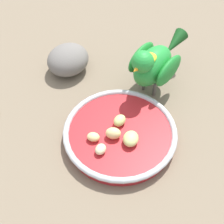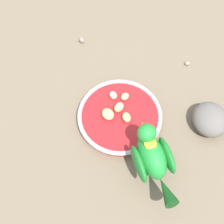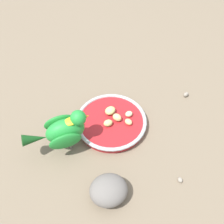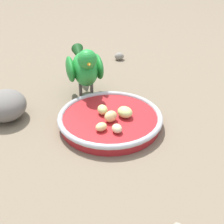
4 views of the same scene
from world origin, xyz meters
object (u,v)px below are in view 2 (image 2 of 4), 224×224
object	(u,v)px
apple_piece_1	(108,114)
pebble_0	(187,63)
feeding_bowl	(120,117)
apple_piece_0	(125,97)
apple_piece_2	(125,117)
apple_piece_4	(113,95)
parrot	(152,157)
rock_large	(210,119)
apple_piece_3	(119,107)
pebble_1	(82,40)

from	to	relation	value
apple_piece_1	pebble_0	bearing A→B (deg)	-109.26
feeding_bowl	apple_piece_0	world-z (taller)	apple_piece_0
apple_piece_2	apple_piece_4	distance (m)	0.07
parrot	pebble_0	xyz separation A→B (m)	(0.06, -0.34, -0.07)
apple_piece_0	apple_piece_1	xyz separation A→B (m)	(0.01, 0.07, 0.00)
apple_piece_0	parrot	world-z (taller)	parrot
pebble_0	apple_piece_0	bearing A→B (deg)	66.92
rock_large	apple_piece_0	bearing A→B (deg)	14.86
feeding_bowl	apple_piece_1	distance (m)	0.04
feeding_bowl	parrot	world-z (taller)	parrot
apple_piece_0	apple_piece_3	size ratio (longest dim) A/B	0.83
apple_piece_3	pebble_1	distance (m)	0.28
apple_piece_0	parrot	bearing A→B (deg)	139.48
rock_large	pebble_1	distance (m)	0.45
feeding_bowl	apple_piece_4	bearing A→B (deg)	-40.54
rock_large	pebble_1	world-z (taller)	rock_large
apple_piece_3	feeding_bowl	bearing A→B (deg)	130.28
apple_piece_4	rock_large	distance (m)	0.26
apple_piece_1	rock_large	xyz separation A→B (m)	(-0.23, -0.13, -0.00)
apple_piece_0	apple_piece_2	distance (m)	0.06
apple_piece_3	apple_piece_4	bearing A→B (deg)	-36.51
apple_piece_1	apple_piece_2	world-z (taller)	apple_piece_1
apple_piece_0	pebble_1	bearing A→B (deg)	-26.68
apple_piece_4	apple_piece_1	bearing A→B (deg)	109.09
pebble_1	apple_piece_3	bearing A→B (deg)	146.58
parrot	pebble_1	xyz separation A→B (m)	(0.38, -0.24, -0.07)
rock_large	pebble_1	size ratio (longest dim) A/B	5.09
feeding_bowl	apple_piece_4	xyz separation A→B (m)	(0.05, -0.04, 0.02)
parrot	apple_piece_4	bearing A→B (deg)	6.82
feeding_bowl	parrot	distance (m)	0.17
apple_piece_4	parrot	xyz separation A→B (m)	(-0.18, 0.12, 0.05)
pebble_1	apple_piece_4	bearing A→B (deg)	147.14
apple_piece_4	pebble_0	distance (m)	0.25
feeding_bowl	parrot	xyz separation A→B (m)	(-0.13, 0.08, 0.06)
apple_piece_4	pebble_1	size ratio (longest dim) A/B	1.22
rock_large	apple_piece_3	bearing A→B (deg)	24.09
apple_piece_4	rock_large	size ratio (longest dim) A/B	0.24
feeding_bowl	rock_large	bearing A→B (deg)	-151.59
apple_piece_3	apple_piece_4	distance (m)	0.04
apple_piece_1	feeding_bowl	bearing A→B (deg)	-143.76
apple_piece_0	apple_piece_4	size ratio (longest dim) A/B	1.03
apple_piece_4	pebble_0	bearing A→B (deg)	-117.88
apple_piece_0	pebble_1	size ratio (longest dim) A/B	1.25
feeding_bowl	apple_piece_3	world-z (taller)	apple_piece_3
rock_large	pebble_0	xyz separation A→B (m)	(0.13, -0.15, -0.03)
apple_piece_3	pebble_0	world-z (taller)	apple_piece_3
parrot	pebble_1	bearing A→B (deg)	6.76
rock_large	pebble_0	world-z (taller)	rock_large
feeding_bowl	apple_piece_3	distance (m)	0.03
apple_piece_0	apple_piece_3	distance (m)	0.04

